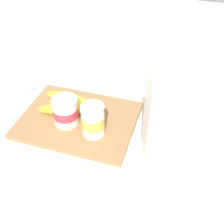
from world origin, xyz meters
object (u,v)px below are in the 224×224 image
cereal_box (185,119)px  cutting_board (79,120)px  spoon (23,92)px  banana_bunch (71,104)px  yogurt_cup_front (93,120)px  yogurt_cup_back (66,111)px

cereal_box → cutting_board: bearing=154.0°
spoon → banana_bunch: bearing=167.5°
spoon → yogurt_cup_front: bearing=157.9°
yogurt_cup_back → yogurt_cup_front: bearing=168.0°
cereal_box → spoon: 0.56m
banana_bunch → spoon: size_ratio=1.50×
yogurt_cup_back → spoon: yogurt_cup_back is taller
cutting_board → spoon: (0.24, -0.08, -0.00)m
yogurt_cup_front → yogurt_cup_back: (0.09, -0.02, -0.01)m
yogurt_cup_front → spoon: size_ratio=0.76×
cereal_box → banana_bunch: size_ratio=1.28×
cutting_board → yogurt_cup_back: (0.02, 0.03, 0.05)m
cereal_box → spoon: size_ratio=1.92×
spoon → cutting_board: bearing=161.9°
cereal_box → banana_bunch: 0.36m
cereal_box → yogurt_cup_back: (0.33, -0.01, -0.06)m
yogurt_cup_front → yogurt_cup_back: size_ratio=1.15×
yogurt_cup_back → banana_bunch: 0.06m
cutting_board → banana_bunch: banana_bunch is taller
yogurt_cup_front → yogurt_cup_back: yogurt_cup_front is taller
cutting_board → cereal_box: cereal_box is taller
cereal_box → spoon: (0.54, -0.11, -0.12)m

